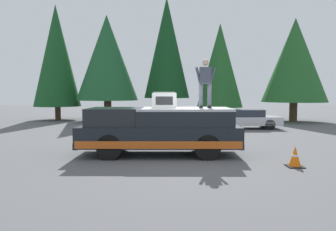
{
  "coord_description": "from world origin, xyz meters",
  "views": [
    {
      "loc": [
        -10.67,
        0.41,
        2.18
      ],
      "look_at": [
        0.83,
        0.47,
        1.35
      ],
      "focal_mm": 33.75,
      "sensor_mm": 36.0,
      "label": 1
    }
  ],
  "objects_px": {
    "compressor_unit": "(164,100)",
    "parked_car_silver": "(246,119)",
    "person_on_truck_bed": "(205,82)",
    "pickup_truck": "(160,130)",
    "traffic_cone": "(295,157)"
  },
  "relations": [
    {
      "from": "person_on_truck_bed",
      "to": "traffic_cone",
      "type": "bearing_deg",
      "value": -127.83
    },
    {
      "from": "pickup_truck",
      "to": "person_on_truck_bed",
      "type": "relative_size",
      "value": 3.28
    },
    {
      "from": "pickup_truck",
      "to": "parked_car_silver",
      "type": "xyz_separation_m",
      "value": [
        8.18,
        -4.99,
        -0.29
      ]
    },
    {
      "from": "compressor_unit",
      "to": "parked_car_silver",
      "type": "height_order",
      "value": "compressor_unit"
    },
    {
      "from": "compressor_unit",
      "to": "parked_car_silver",
      "type": "bearing_deg",
      "value": -30.84
    },
    {
      "from": "person_on_truck_bed",
      "to": "parked_car_silver",
      "type": "height_order",
      "value": "person_on_truck_bed"
    },
    {
      "from": "compressor_unit",
      "to": "parked_car_silver",
      "type": "relative_size",
      "value": 0.2
    },
    {
      "from": "pickup_truck",
      "to": "person_on_truck_bed",
      "type": "bearing_deg",
      "value": -86.99
    },
    {
      "from": "pickup_truck",
      "to": "compressor_unit",
      "type": "bearing_deg",
      "value": -56.35
    },
    {
      "from": "pickup_truck",
      "to": "traffic_cone",
      "type": "xyz_separation_m",
      "value": [
        -1.82,
        -4.05,
        -0.58
      ]
    },
    {
      "from": "pickup_truck",
      "to": "traffic_cone",
      "type": "distance_m",
      "value": 4.47
    },
    {
      "from": "compressor_unit",
      "to": "parked_car_silver",
      "type": "distance_m",
      "value": 9.49
    },
    {
      "from": "pickup_truck",
      "to": "parked_car_silver",
      "type": "distance_m",
      "value": 9.58
    },
    {
      "from": "compressor_unit",
      "to": "person_on_truck_bed",
      "type": "height_order",
      "value": "person_on_truck_bed"
    },
    {
      "from": "pickup_truck",
      "to": "traffic_cone",
      "type": "height_order",
      "value": "pickup_truck"
    }
  ]
}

